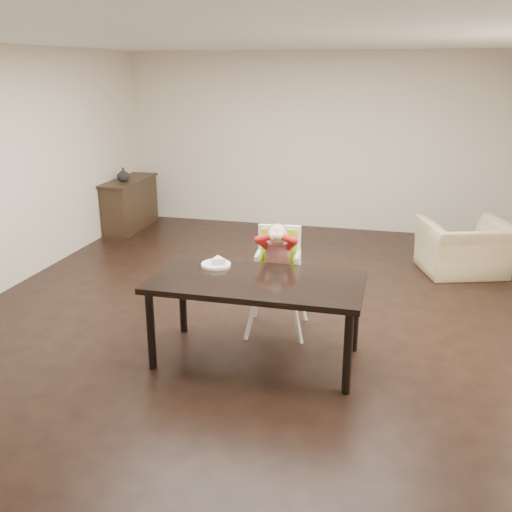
{
  "coord_description": "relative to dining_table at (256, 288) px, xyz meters",
  "views": [
    {
      "loc": [
        1.29,
        -5.39,
        2.45
      ],
      "look_at": [
        0.13,
        -0.74,
        0.86
      ],
      "focal_mm": 40.0,
      "sensor_mm": 36.0,
      "label": 1
    }
  ],
  "objects": [
    {
      "name": "ground",
      "position": [
        -0.2,
        1.02,
        -0.67
      ],
      "size": [
        7.0,
        7.0,
        0.0
      ],
      "primitive_type": "plane",
      "color": "black",
      "rests_on": "ground"
    },
    {
      "name": "room_walls",
      "position": [
        -0.2,
        1.02,
        1.18
      ],
      "size": [
        6.02,
        7.02,
        2.71
      ],
      "color": "beige",
      "rests_on": "ground"
    },
    {
      "name": "dining_table",
      "position": [
        0.0,
        0.0,
        0.0
      ],
      "size": [
        1.8,
        0.9,
        0.75
      ],
      "color": "black",
      "rests_on": "ground"
    },
    {
      "name": "high_chair",
      "position": [
        0.05,
        0.65,
        0.09
      ],
      "size": [
        0.48,
        0.48,
        1.07
      ],
      "rotation": [
        0.0,
        0.0,
        0.09
      ],
      "color": "white",
      "rests_on": "ground"
    },
    {
      "name": "plate",
      "position": [
        -0.43,
        0.24,
        0.11
      ],
      "size": [
        0.29,
        0.29,
        0.08
      ],
      "rotation": [
        0.0,
        0.0,
        -0.07
      ],
      "color": "white",
      "rests_on": "dining_table"
    },
    {
      "name": "armchair",
      "position": [
        1.97,
        2.77,
        -0.23
      ],
      "size": [
        1.17,
        0.95,
        0.89
      ],
      "primitive_type": "imported",
      "rotation": [
        0.0,
        0.0,
        3.46
      ],
      "color": "tan",
      "rests_on": "ground"
    },
    {
      "name": "sideboard",
      "position": [
        -2.98,
        3.72,
        -0.27
      ],
      "size": [
        0.44,
        1.26,
        0.79
      ],
      "color": "black",
      "rests_on": "ground"
    },
    {
      "name": "vase",
      "position": [
        -2.98,
        3.56,
        0.22
      ],
      "size": [
        0.24,
        0.25,
        0.2
      ],
      "primitive_type": "imported",
      "rotation": [
        0.0,
        0.0,
        0.23
      ],
      "color": "#99999E",
      "rests_on": "sideboard"
    }
  ]
}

